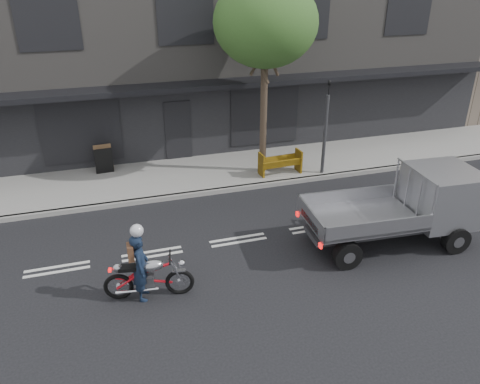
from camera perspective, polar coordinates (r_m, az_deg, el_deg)
name	(u,v)px	position (r m, az deg, el deg)	size (l,w,h in m)	color
ground	(238,240)	(13.18, -0.23, -5.89)	(80.00, 80.00, 0.00)	black
sidewalk	(201,174)	(17.19, -4.77, 2.26)	(32.00, 3.20, 0.15)	gray
kerb	(212,192)	(15.77, -3.49, 0.03)	(32.00, 0.20, 0.15)	gray
building_main	(166,38)	(22.46, -9.05, 18.07)	(26.00, 10.00, 8.00)	slate
street_tree	(266,23)	(15.97, 3.14, 19.88)	(3.40, 3.40, 6.74)	#382B21
traffic_light_pole	(325,133)	(16.77, 10.33, 7.08)	(0.12, 0.12, 3.50)	#2D2D30
motorcycle	(149,276)	(11.05, -11.08, -10.04)	(2.05, 0.61, 1.06)	black
rider	(141,267)	(10.88, -12.00, -8.97)	(0.60, 0.39, 1.65)	#121E33
flatbed_ute	(427,200)	(13.65, 21.86, -0.86)	(4.74, 2.18, 2.15)	black
construction_barrier	(283,165)	(16.68, 5.21, 3.36)	(1.53, 0.61, 0.86)	orange
sandwich_board	(104,161)	(17.44, -16.26, 3.65)	(0.62, 0.42, 0.99)	black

